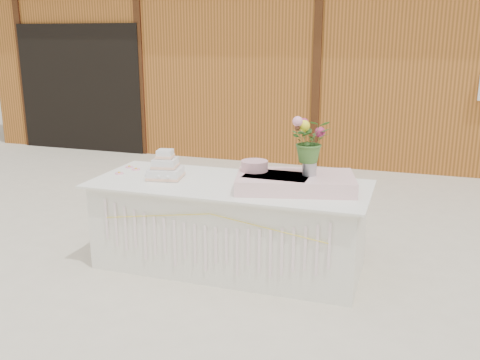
{
  "coord_description": "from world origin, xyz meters",
  "views": [
    {
      "loc": [
        1.48,
        -4.18,
        2.0
      ],
      "look_at": [
        0.0,
        0.3,
        0.72
      ],
      "focal_mm": 40.0,
      "sensor_mm": 36.0,
      "label": 1
    }
  ],
  "objects": [
    {
      "name": "barn",
      "position": [
        -0.01,
        5.99,
        1.68
      ],
      "size": [
        12.6,
        4.6,
        3.3
      ],
      "color": "#AC5F24",
      "rests_on": "ground"
    },
    {
      "name": "ground",
      "position": [
        0.0,
        0.0,
        0.0
      ],
      "size": [
        80.0,
        80.0,
        0.0
      ],
      "primitive_type": "plane",
      "color": "beige",
      "rests_on": "ground"
    },
    {
      "name": "pink_cake_stand",
      "position": [
        0.22,
        0.02,
        0.89
      ],
      "size": [
        0.29,
        0.29,
        0.21
      ],
      "color": "white",
      "rests_on": "cake_table"
    },
    {
      "name": "flower_vase",
      "position": [
        0.69,
        0.02,
        0.97
      ],
      "size": [
        0.12,
        0.12,
        0.16
      ],
      "primitive_type": "cylinder",
      "color": "#A5A5A9",
      "rests_on": "satin_runner"
    },
    {
      "name": "bouquet",
      "position": [
        0.69,
        0.02,
        1.23
      ],
      "size": [
        0.4,
        0.37,
        0.35
      ],
      "primitive_type": "imported",
      "rotation": [
        0.0,
        0.0,
        0.37
      ],
      "color": "#3F6B2B",
      "rests_on": "flower_vase"
    },
    {
      "name": "loose_flowers",
      "position": [
        -1.06,
        0.14,
        0.78
      ],
      "size": [
        0.21,
        0.4,
        0.02
      ],
      "primitive_type": null,
      "rotation": [
        0.0,
        0.0,
        0.16
      ],
      "color": "pink",
      "rests_on": "cake_table"
    },
    {
      "name": "wedding_cake",
      "position": [
        -0.59,
        -0.03,
        0.86
      ],
      "size": [
        0.33,
        0.33,
        0.26
      ],
      "rotation": [
        0.0,
        0.0,
        0.18
      ],
      "color": "silver",
      "rests_on": "cake_table"
    },
    {
      "name": "cake_table",
      "position": [
        0.0,
        -0.0,
        0.39
      ],
      "size": [
        2.4,
        1.0,
        0.77
      ],
      "color": "silver",
      "rests_on": "ground"
    },
    {
      "name": "satin_runner",
      "position": [
        0.58,
        -0.01,
        0.83
      ],
      "size": [
        1.06,
        0.76,
        0.12
      ],
      "primitive_type": "cube",
      "rotation": [
        0.0,
        0.0,
        0.24
      ],
      "color": "beige",
      "rests_on": "cake_table"
    }
  ]
}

